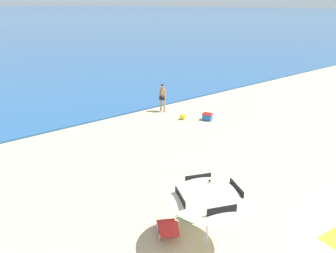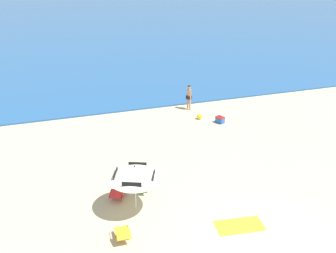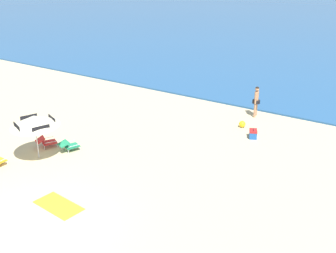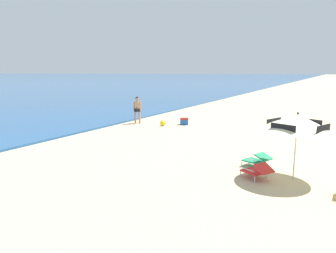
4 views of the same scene
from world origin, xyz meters
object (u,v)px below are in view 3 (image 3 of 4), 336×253
beach_umbrella_striped_main (34,121)px  beach_ball (242,124)px  lounge_chair_facing_sea (46,141)px  beach_towel (59,205)px  lounge_chair_under_umbrella (69,145)px  cooler_box (253,134)px  person_standing_near_shore (256,99)px

beach_umbrella_striped_main → beach_ball: size_ratio=8.14×
lounge_chair_facing_sea → beach_towel: 5.06m
beach_umbrella_striped_main → beach_towel: size_ratio=1.49×
beach_umbrella_striped_main → lounge_chair_under_umbrella: (0.61, 1.19, -1.42)m
cooler_box → beach_towel: 9.72m
person_standing_near_shore → beach_towel: 12.07m
person_standing_near_shore → beach_towel: size_ratio=0.91×
person_standing_near_shore → cooler_box: person_standing_near_shore is taller
person_standing_near_shore → cooler_box: size_ratio=2.76×
lounge_chair_under_umbrella → person_standing_near_shore: 9.94m
lounge_chair_under_umbrella → lounge_chair_facing_sea: 1.17m
lounge_chair_under_umbrella → beach_ball: size_ratio=3.02×
lounge_chair_facing_sea → beach_ball: 9.44m
beach_umbrella_striped_main → cooler_box: (6.89, 6.88, -1.49)m
beach_ball → lounge_chair_facing_sea: bearing=-133.3°
lounge_chair_facing_sea → person_standing_near_shore: (6.46, 8.63, 0.68)m
lounge_chair_facing_sea → cooler_box: size_ratio=1.72×
lounge_chair_under_umbrella → beach_ball: 8.50m
lounge_chair_under_umbrella → beach_towel: bearing=-50.4°
lounge_chair_facing_sea → beach_towel: bearing=-38.5°
beach_towel → lounge_chair_facing_sea: bearing=141.5°
person_standing_near_shore → cooler_box: 2.96m
beach_ball → beach_towel: 10.33m
beach_ball → cooler_box: bearing=-44.3°
cooler_box → beach_ball: 1.33m
lounge_chair_facing_sea → beach_ball: lounge_chair_facing_sea is taller
beach_umbrella_striped_main → cooler_box: bearing=44.9°
beach_umbrella_striped_main → lounge_chair_under_umbrella: 1.95m
beach_towel → person_standing_near_shore: bearing=78.0°
person_standing_near_shore → beach_towel: person_standing_near_shore is taller
beach_towel → lounge_chair_under_umbrella: bearing=129.6°
person_standing_near_shore → beach_towel: bearing=-102.0°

